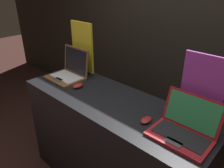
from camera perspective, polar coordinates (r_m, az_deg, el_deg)
wall_back at (r=2.61m, az=18.44°, el=13.52°), size 8.00×0.05×2.80m
display_counter at (r=2.10m, az=-0.21°, el=-16.07°), size 1.73×0.60×1.00m
laptop_front at (r=2.23m, az=-11.15°, el=3.31°), size 0.36×0.32×0.29m
mouse_front at (r=2.02m, az=-8.88°, el=-0.43°), size 0.07×0.11×0.04m
promo_stand_front at (r=2.27m, az=-7.71°, el=9.02°), size 0.30×0.07×0.53m
laptop_back at (r=1.47m, az=18.34°, el=-10.78°), size 0.38×0.31×0.24m
mouse_back at (r=1.56m, az=8.93°, el=-9.28°), size 0.06×0.10×0.03m
promo_stand_back at (r=1.53m, az=22.33°, el=-2.06°), size 0.28×0.07×0.49m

